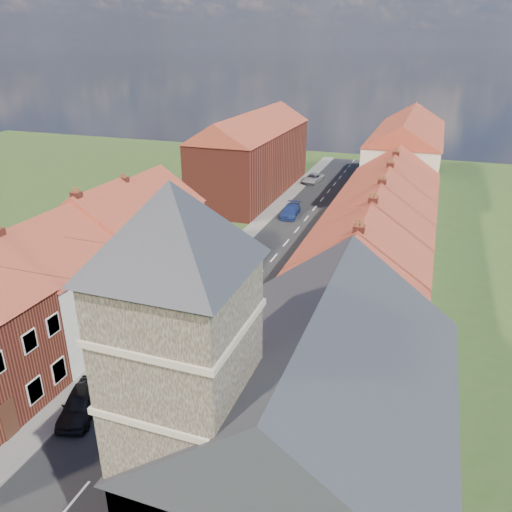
{
  "coord_description": "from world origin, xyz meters",
  "views": [
    {
      "loc": [
        12.62,
        -10.1,
        18.04
      ],
      "look_at": [
        1.09,
        22.13,
        3.5
      ],
      "focal_mm": 35.0,
      "sensor_mm": 36.0,
      "label": 1
    }
  ],
  "objects_px": {
    "pedestrian_left": "(128,336)",
    "car_far": "(290,211)",
    "car_distant": "(313,178)",
    "church": "(298,423)",
    "lamppost": "(184,257)",
    "car_mid": "(228,259)",
    "pedestrian_right": "(261,362)",
    "car_near": "(81,402)"
  },
  "relations": [
    {
      "from": "church",
      "to": "car_far",
      "type": "xyz_separation_m",
      "value": [
        -11.29,
        38.86,
        -5.24
      ]
    },
    {
      "from": "pedestrian_left",
      "to": "pedestrian_right",
      "type": "height_order",
      "value": "pedestrian_right"
    },
    {
      "from": "church",
      "to": "lamppost",
      "type": "bearing_deg",
      "value": 128.3
    },
    {
      "from": "lamppost",
      "to": "pedestrian_right",
      "type": "xyz_separation_m",
      "value": [
        8.52,
        -7.1,
        -2.57
      ]
    },
    {
      "from": "pedestrian_left",
      "to": "car_far",
      "type": "bearing_deg",
      "value": 66.72
    },
    {
      "from": "car_near",
      "to": "car_far",
      "type": "relative_size",
      "value": 0.92
    },
    {
      "from": "church",
      "to": "car_distant",
      "type": "bearing_deg",
      "value": 102.94
    },
    {
      "from": "car_mid",
      "to": "church",
      "type": "bearing_deg",
      "value": -50.91
    },
    {
      "from": "pedestrian_right",
      "to": "car_far",
      "type": "bearing_deg",
      "value": -97.09
    },
    {
      "from": "car_mid",
      "to": "lamppost",
      "type": "bearing_deg",
      "value": -84.59
    },
    {
      "from": "car_distant",
      "to": "pedestrian_left",
      "type": "relative_size",
      "value": 2.75
    },
    {
      "from": "car_far",
      "to": "pedestrian_right",
      "type": "height_order",
      "value": "pedestrian_right"
    },
    {
      "from": "car_mid",
      "to": "car_distant",
      "type": "xyz_separation_m",
      "value": [
        0.01,
        30.92,
        -0.12
      ]
    },
    {
      "from": "car_mid",
      "to": "pedestrian_right",
      "type": "height_order",
      "value": "pedestrian_right"
    },
    {
      "from": "car_far",
      "to": "car_distant",
      "type": "distance_m",
      "value": 15.55
    },
    {
      "from": "lamppost",
      "to": "car_near",
      "type": "distance_m",
      "value": 13.64
    },
    {
      "from": "lamppost",
      "to": "pedestrian_left",
      "type": "height_order",
      "value": "lamppost"
    },
    {
      "from": "church",
      "to": "lamppost",
      "type": "xyz_separation_m",
      "value": [
        -13.17,
        16.68,
        -2.34
      ]
    },
    {
      "from": "car_near",
      "to": "lamppost",
      "type": "bearing_deg",
      "value": 74.21
    },
    {
      "from": "lamppost",
      "to": "car_distant",
      "type": "relative_size",
      "value": 1.33
    },
    {
      "from": "church",
      "to": "lamppost",
      "type": "relative_size",
      "value": 2.53
    },
    {
      "from": "lamppost",
      "to": "car_far",
      "type": "distance_m",
      "value": 22.46
    },
    {
      "from": "car_distant",
      "to": "pedestrian_left",
      "type": "bearing_deg",
      "value": -80.26
    },
    {
      "from": "car_far",
      "to": "car_mid",
      "type": "bearing_deg",
      "value": -98.21
    },
    {
      "from": "lamppost",
      "to": "car_distant",
      "type": "distance_m",
      "value": 37.81
    },
    {
      "from": "car_distant",
      "to": "pedestrian_right",
      "type": "distance_m",
      "value": 45.48
    },
    {
      "from": "pedestrian_right",
      "to": "lamppost",
      "type": "bearing_deg",
      "value": -59.67
    },
    {
      "from": "car_distant",
      "to": "pedestrian_left",
      "type": "xyz_separation_m",
      "value": [
        -1.08,
        -44.92,
        0.31
      ]
    },
    {
      "from": "car_far",
      "to": "pedestrian_left",
      "type": "distance_m",
      "value": 29.5
    },
    {
      "from": "church",
      "to": "car_near",
      "type": "xyz_separation_m",
      "value": [
        -12.55,
        3.35,
        -5.19
      ]
    },
    {
      "from": "car_mid",
      "to": "car_far",
      "type": "height_order",
      "value": "car_mid"
    },
    {
      "from": "car_near",
      "to": "car_far",
      "type": "distance_m",
      "value": 35.54
    },
    {
      "from": "church",
      "to": "pedestrian_right",
      "type": "bearing_deg",
      "value": 115.93
    },
    {
      "from": "car_distant",
      "to": "pedestrian_left",
      "type": "height_order",
      "value": "pedestrian_left"
    },
    {
      "from": "car_mid",
      "to": "car_distant",
      "type": "relative_size",
      "value": 1.0
    },
    {
      "from": "car_mid",
      "to": "pedestrian_left",
      "type": "distance_m",
      "value": 14.04
    },
    {
      "from": "car_near",
      "to": "pedestrian_right",
      "type": "height_order",
      "value": "pedestrian_right"
    },
    {
      "from": "lamppost",
      "to": "church",
      "type": "bearing_deg",
      "value": -51.7
    },
    {
      "from": "lamppost",
      "to": "car_mid",
      "type": "distance_m",
      "value": 7.36
    },
    {
      "from": "lamppost",
      "to": "car_near",
      "type": "xyz_separation_m",
      "value": [
        0.62,
        -13.33,
        -2.85
      ]
    },
    {
      "from": "pedestrian_left",
      "to": "church",
      "type": "bearing_deg",
      "value": -53.68
    },
    {
      "from": "car_near",
      "to": "pedestrian_left",
      "type": "height_order",
      "value": "pedestrian_left"
    }
  ]
}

